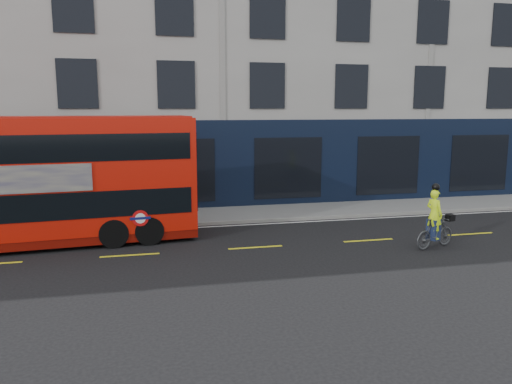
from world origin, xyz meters
name	(u,v)px	position (x,y,z in m)	size (l,w,h in m)	color
ground	(267,261)	(0.00, 0.00, 0.00)	(120.00, 120.00, 0.00)	black
pavement	(230,215)	(0.00, 6.50, 0.06)	(60.00, 3.00, 0.12)	slate
kerb	(236,222)	(0.00, 5.00, 0.07)	(60.00, 0.12, 0.13)	gray
building_terrace	(207,51)	(0.00, 12.94, 7.49)	(50.00, 10.07, 15.00)	#ACAAA3
road_edge_line	(237,225)	(0.00, 4.70, 0.00)	(58.00, 0.10, 0.01)	silver
lane_dashes	(255,247)	(0.00, 1.50, 0.00)	(58.00, 0.12, 0.01)	yellow
bus	(32,181)	(-7.04, 3.38, 2.18)	(10.71, 3.30, 4.25)	red
cyclist	(435,227)	(5.67, 0.15, 0.72)	(1.75, 0.99, 2.15)	#45474A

